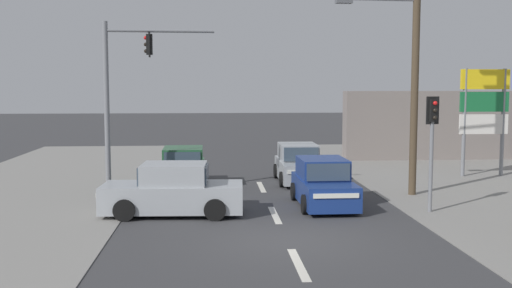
{
  "coord_description": "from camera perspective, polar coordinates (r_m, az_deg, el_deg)",
  "views": [
    {
      "loc": [
        -1.85,
        -14.64,
        3.89
      ],
      "look_at": [
        -0.5,
        4.0,
        2.06
      ],
      "focal_mm": 42.0,
      "sensor_mm": 36.0,
      "label": 1
    }
  ],
  "objects": [
    {
      "name": "hatchback_oncoming_near",
      "position": [
        23.31,
        -6.92,
        -2.3
      ],
      "size": [
        1.82,
        3.66,
        1.53
      ],
      "color": "#235633",
      "rests_on": "ground"
    },
    {
      "name": "lane_dash_near",
      "position": [
        13.36,
        4.07,
        -11.34
      ],
      "size": [
        0.2,
        2.4,
        0.01
      ],
      "primitive_type": "cube",
      "color": "silver",
      "rests_on": "ground"
    },
    {
      "name": "shopfront_wall_far",
      "position": [
        33.3,
        18.56,
        1.71
      ],
      "size": [
        12.0,
        1.0,
        3.6
      ],
      "primitive_type": "cube",
      "color": "gray",
      "rests_on": "ground"
    },
    {
      "name": "shopping_plaza_sign",
      "position": [
        27.22,
        20.9,
        3.32
      ],
      "size": [
        2.1,
        0.16,
        4.6
      ],
      "color": "slate",
      "rests_on": "ground"
    },
    {
      "name": "lane_dash_far",
      "position": [
        23.05,
        0.51,
        -4.11
      ],
      "size": [
        0.2,
        2.4,
        0.01
      ],
      "primitive_type": "cube",
      "color": "silver",
      "rests_on": "ground"
    },
    {
      "name": "ground_plane",
      "position": [
        15.26,
        2.98,
        -9.18
      ],
      "size": [
        140.0,
        140.0,
        0.0
      ],
      "primitive_type": "plane",
      "color": "#3A3A3D"
    },
    {
      "name": "utility_pole_midground_right",
      "position": [
        21.73,
        14.63,
        8.61
      ],
      "size": [
        3.78,
        0.46,
        9.48
      ],
      "color": "#4C3D2B",
      "rests_on": "ground"
    },
    {
      "name": "lane_dash_mid",
      "position": [
        18.16,
        1.8,
        -6.76
      ],
      "size": [
        0.2,
        2.4,
        0.01
      ],
      "primitive_type": "cube",
      "color": "silver",
      "rests_on": "ground"
    },
    {
      "name": "hatchback_receding_far",
      "position": [
        19.51,
        6.44,
        -3.84
      ],
      "size": [
        1.81,
        3.66,
        1.53
      ],
      "color": "navy",
      "rests_on": "ground"
    },
    {
      "name": "traffic_signal_mast",
      "position": [
        20.53,
        -12.57,
        5.3
      ],
      "size": [
        3.69,
        0.44,
        6.0
      ],
      "color": "slate",
      "rests_on": "ground"
    },
    {
      "name": "pedestal_signal_right_kerb",
      "position": [
        18.93,
        16.42,
        0.9
      ],
      "size": [
        0.43,
        0.31,
        3.56
      ],
      "color": "slate",
      "rests_on": "ground"
    },
    {
      "name": "sedan_crossing_left",
      "position": [
        18.23,
        -7.9,
        -4.52
      ],
      "size": [
        4.31,
        2.04,
        1.56
      ],
      "color": "#A3A8AD",
      "rests_on": "ground"
    },
    {
      "name": "hatchback_kerbside_parked",
      "position": [
        24.23,
        4.07,
        -1.97
      ],
      "size": [
        1.8,
        3.65,
        1.53
      ],
      "color": "#A3A8AD",
      "rests_on": "ground"
    }
  ]
}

